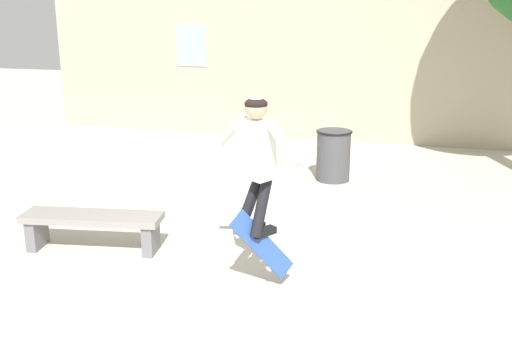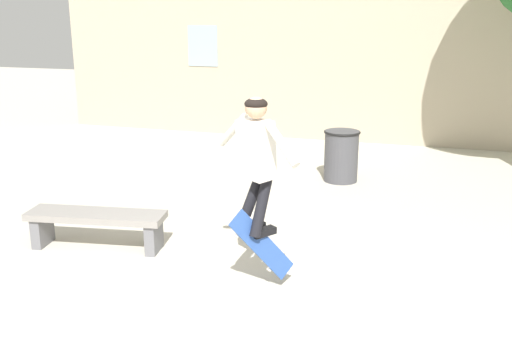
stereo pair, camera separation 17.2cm
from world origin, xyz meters
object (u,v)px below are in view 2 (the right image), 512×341
(park_bench, at_px, (96,222))
(skater, at_px, (256,155))
(skateboard_flipping, at_px, (262,245))
(trash_bin, at_px, (341,155))

(park_bench, xyz_separation_m, skater, (2.10, -0.39, 1.07))
(skater, xyz_separation_m, skateboard_flipping, (0.08, -0.07, -0.90))
(skateboard_flipping, bearing_deg, park_bench, 132.27)
(park_bench, distance_m, skater, 2.39)
(park_bench, distance_m, skateboard_flipping, 2.23)
(park_bench, height_order, trash_bin, trash_bin)
(trash_bin, distance_m, skateboard_flipping, 4.13)
(trash_bin, distance_m, skater, 4.16)
(trash_bin, xyz_separation_m, skateboard_flipping, (-0.15, -4.12, 0.05))
(skateboard_flipping, bearing_deg, skater, 102.35)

